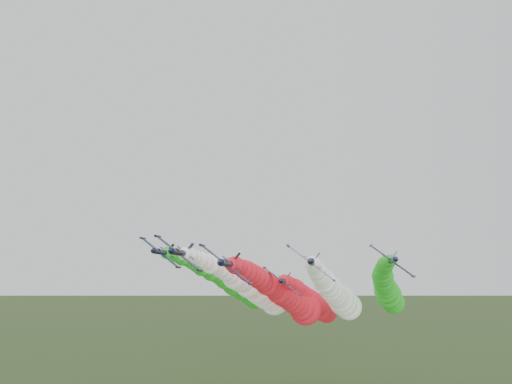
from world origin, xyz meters
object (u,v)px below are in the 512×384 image
at_px(jet_inner_right, 338,295).
at_px(jet_outer_right, 388,290).
at_px(jet_inner_left, 256,290).
at_px(jet_outer_left, 236,286).
at_px(jet_lead, 289,298).
at_px(jet_trail, 314,303).

relative_size(jet_inner_right, jet_outer_right, 1.00).
distance_m(jet_inner_left, jet_outer_left, 13.48).
xyz_separation_m(jet_lead, jet_inner_right, (11.23, 8.04, 0.47)).
bearing_deg(jet_inner_left, jet_outer_left, 121.86).
bearing_deg(jet_outer_left, jet_inner_left, -58.14).
height_order(jet_inner_right, jet_outer_left, jet_outer_left).
bearing_deg(jet_inner_left, jet_trail, 54.81).
distance_m(jet_lead, jet_inner_left, 11.45).
xyz_separation_m(jet_lead, jet_outer_right, (24.18, 17.34, 1.48)).
distance_m(jet_outer_left, jet_outer_right, 39.91).
relative_size(jet_lead, jet_outer_left, 1.00).
relative_size(jet_lead, jet_inner_right, 1.01).
xyz_separation_m(jet_inner_left, jet_outer_right, (32.76, 9.96, -0.26)).
height_order(jet_inner_left, jet_outer_left, jet_outer_left).
xyz_separation_m(jet_inner_left, jet_inner_right, (19.82, 0.67, -1.28)).
bearing_deg(jet_inner_left, jet_inner_right, 1.93).
height_order(jet_lead, jet_trail, jet_lead).
xyz_separation_m(jet_outer_left, jet_trail, (20.74, 7.91, -4.81)).
height_order(jet_outer_left, jet_outer_right, jet_outer_left).
bearing_deg(jet_outer_right, jet_inner_right, -144.33).
bearing_deg(jet_inner_right, jet_inner_left, -178.07).
height_order(jet_inner_left, jet_inner_right, jet_inner_left).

